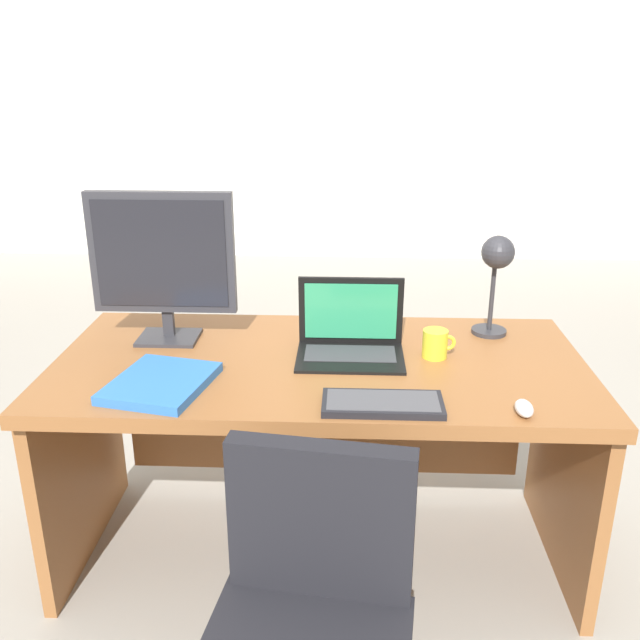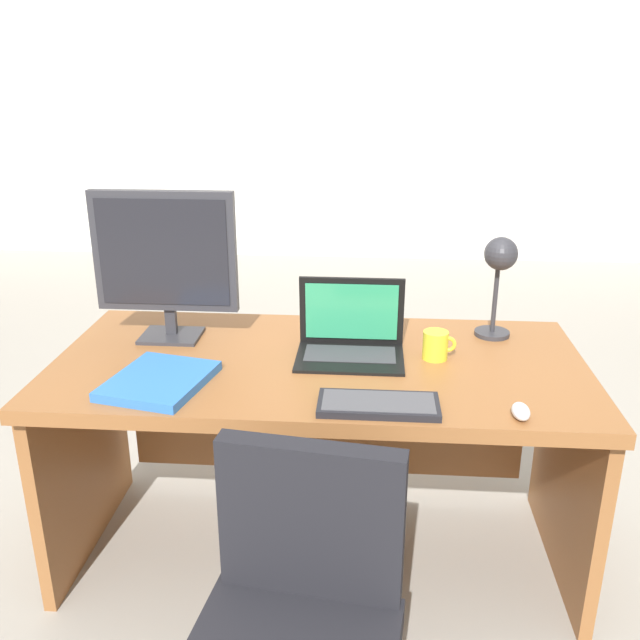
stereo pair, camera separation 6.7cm
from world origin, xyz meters
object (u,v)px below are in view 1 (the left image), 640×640
Objects in this scene: mouse at (524,408)px; desk_lamp at (497,265)px; coffee_mug at (436,344)px; desk at (320,407)px; keyboard at (383,404)px; book at (161,383)px; monitor at (162,258)px; laptop at (350,330)px.

desk_lamp is (0.02, 0.57, 0.24)m from mouse.
desk is at bearing 179.55° from coffee_mug.
mouse reaches higher than desk.
book reaches higher than keyboard.
mouse is at bearing -62.98° from coffee_mug.
keyboard is at bearing -117.16° from coffee_mug.
desk_lamp reaches higher than coffee_mug.
coffee_mug reaches higher than book.
desk_lamp reaches higher than desk.
desk_lamp is (1.10, 0.08, -0.03)m from monitor.
mouse is at bearing -41.64° from laptop.
book is (-0.55, -0.29, -0.06)m from laptop.
coffee_mug is (-0.21, -0.19, -0.21)m from desk_lamp.
book is (-0.64, 0.09, 0.00)m from keyboard.
monitor is 1.22m from mouse.
desk is 5.07× the size of keyboard.
coffee_mug is at bearing -137.62° from desk_lamp.
mouse reaches higher than book.
monitor is at bearing 100.75° from book.
laptop is 0.54m from desk_lamp.
laptop is 0.62m from book.
keyboard is at bearing -33.30° from monitor.
desk is at bearing -11.69° from monitor.
monitor is 1.52× the size of keyboard.
laptop is (0.62, -0.08, -0.21)m from monitor.
book reaches higher than desk.
monitor is at bearing 172.93° from laptop.
mouse is at bearing -6.75° from book.
coffee_mug is at bearing -7.14° from laptop.
laptop reaches higher than mouse.
mouse is (0.38, -0.03, 0.01)m from keyboard.
book is (-1.01, 0.12, -0.00)m from mouse.
laptop reaches higher than coffee_mug.
book is at bearing -156.31° from desk_lamp.
monitor reaches higher than laptop.
coffee_mug is (0.37, -0.00, 0.24)m from desk.
monitor reaches higher than desk_lamp.
coffee_mug is at bearing -7.09° from monitor.
keyboard is at bearing -125.70° from desk_lamp.
coffee_mug is (0.82, 0.26, 0.03)m from book.
monitor is 0.89m from keyboard.
desk_lamp is 0.99× the size of book.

